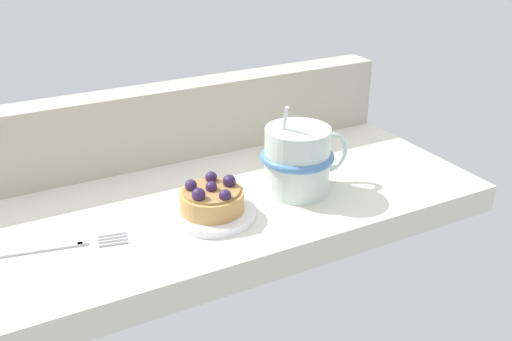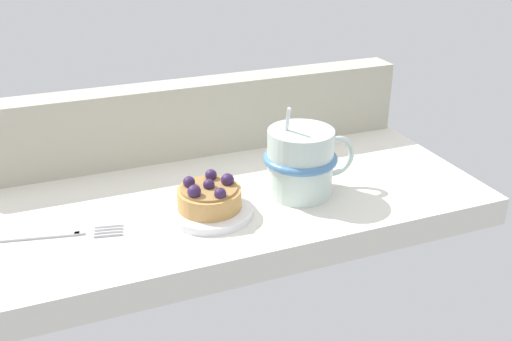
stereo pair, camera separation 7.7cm
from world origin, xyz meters
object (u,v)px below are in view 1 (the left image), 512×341
(coffee_mug, at_px, (298,159))
(dessert_fork, at_px, (63,246))
(dessert_plate, at_px, (212,213))
(raspberry_tart, at_px, (212,198))

(coffee_mug, distance_m, dessert_fork, 0.33)
(dessert_plate, height_order, coffee_mug, coffee_mug)
(dessert_fork, bearing_deg, dessert_plate, -4.56)
(coffee_mug, xyz_separation_m, dessert_fork, (-0.32, 0.00, -0.04))
(dessert_plate, relative_size, raspberry_tart, 1.36)
(coffee_mug, bearing_deg, dessert_fork, 179.33)
(raspberry_tart, distance_m, dessert_fork, 0.19)
(coffee_mug, bearing_deg, raspberry_tart, -175.28)
(raspberry_tart, relative_size, dessert_fork, 0.54)
(dessert_plate, bearing_deg, coffee_mug, 4.68)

